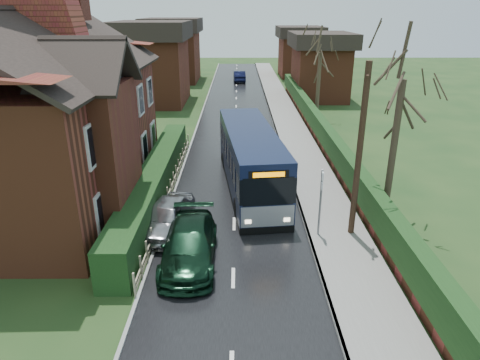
{
  "coord_description": "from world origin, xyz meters",
  "views": [
    {
      "loc": [
        0.18,
        -14.44,
        8.65
      ],
      "look_at": [
        0.26,
        2.65,
        1.8
      ],
      "focal_mm": 32.0,
      "sensor_mm": 36.0,
      "label": 1
    }
  ],
  "objects_px": {
    "brick_house": "(42,110)",
    "car_green": "(189,245)",
    "bus_stop_sign": "(321,194)",
    "bus": "(250,160)",
    "telegraph_pole": "(359,154)",
    "car_silver": "(166,216)"
  },
  "relations": [
    {
      "from": "brick_house",
      "to": "car_green",
      "type": "distance_m",
      "value": 9.84
    },
    {
      "from": "brick_house",
      "to": "bus_stop_sign",
      "type": "relative_size",
      "value": 5.01
    },
    {
      "from": "bus",
      "to": "telegraph_pole",
      "type": "height_order",
      "value": "telegraph_pole"
    },
    {
      "from": "bus",
      "to": "car_green",
      "type": "relative_size",
      "value": 2.18
    },
    {
      "from": "car_silver",
      "to": "brick_house",
      "type": "bearing_deg",
      "value": 162.23
    },
    {
      "from": "telegraph_pole",
      "to": "car_silver",
      "type": "bearing_deg",
      "value": -165.97
    },
    {
      "from": "car_silver",
      "to": "telegraph_pole",
      "type": "distance_m",
      "value": 8.13
    },
    {
      "from": "bus_stop_sign",
      "to": "car_silver",
      "type": "bearing_deg",
      "value": -179.63
    },
    {
      "from": "car_green",
      "to": "bus_stop_sign",
      "type": "height_order",
      "value": "bus_stop_sign"
    },
    {
      "from": "brick_house",
      "to": "bus",
      "type": "distance_m",
      "value": 10.04
    },
    {
      "from": "brick_house",
      "to": "car_green",
      "type": "height_order",
      "value": "brick_house"
    },
    {
      "from": "bus",
      "to": "bus_stop_sign",
      "type": "relative_size",
      "value": 3.53
    },
    {
      "from": "car_silver",
      "to": "car_green",
      "type": "xyz_separation_m",
      "value": [
        1.2,
        -2.31,
        0.01
      ]
    },
    {
      "from": "brick_house",
      "to": "telegraph_pole",
      "type": "distance_m",
      "value": 14.07
    },
    {
      "from": "telegraph_pole",
      "to": "car_green",
      "type": "bearing_deg",
      "value": -146.34
    },
    {
      "from": "brick_house",
      "to": "car_silver",
      "type": "height_order",
      "value": "brick_house"
    },
    {
      "from": "bus",
      "to": "car_silver",
      "type": "xyz_separation_m",
      "value": [
        -3.6,
        -4.65,
        -0.84
      ]
    },
    {
      "from": "brick_house",
      "to": "car_green",
      "type": "relative_size",
      "value": 3.09
    },
    {
      "from": "bus",
      "to": "brick_house",
      "type": "bearing_deg",
      "value": -178.9
    },
    {
      "from": "car_silver",
      "to": "telegraph_pole",
      "type": "bearing_deg",
      "value": 8.97
    },
    {
      "from": "brick_house",
      "to": "bus",
      "type": "bearing_deg",
      "value": 7.64
    },
    {
      "from": "bus",
      "to": "car_silver",
      "type": "distance_m",
      "value": 5.94
    }
  ]
}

